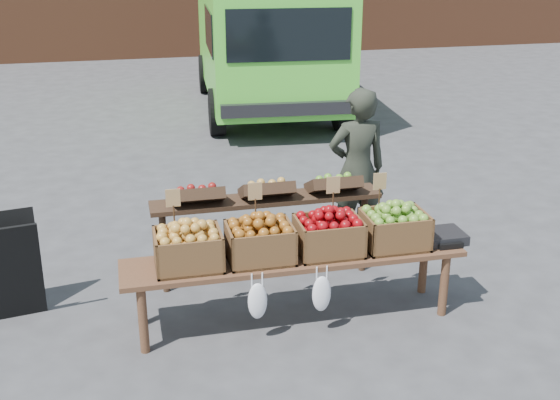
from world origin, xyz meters
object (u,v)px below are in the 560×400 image
object	(u,v)px
crate_golden_apples	(188,250)
crate_russet_pears	(260,243)
crate_red_apples	(329,236)
crate_green_apples	(394,230)
weighing_scale	(442,236)
delivery_van	(266,46)
display_bench	(294,288)
chalkboard_sign	(3,269)
back_table	(267,227)
vendor	(357,169)

from	to	relation	value
crate_golden_apples	crate_russet_pears	xyz separation A→B (m)	(0.55, 0.00, 0.00)
crate_golden_apples	crate_red_apples	size ratio (longest dim) A/B	1.00
crate_green_apples	weighing_scale	bearing A→B (deg)	0.00
crate_golden_apples	delivery_van	bearing A→B (deg)	73.30
display_bench	crate_russet_pears	xyz separation A→B (m)	(-0.28, 0.00, 0.42)
crate_golden_apples	crate_russet_pears	distance (m)	0.55
display_bench	crate_russet_pears	bearing A→B (deg)	180.00
delivery_van	crate_green_apples	bearing A→B (deg)	-89.55
chalkboard_sign	crate_golden_apples	world-z (taller)	chalkboard_sign
back_table	crate_russet_pears	bearing A→B (deg)	-106.09
crate_russet_pears	chalkboard_sign	bearing A→B (deg)	163.98
vendor	chalkboard_sign	size ratio (longest dim) A/B	1.83
display_bench	crate_golden_apples	world-z (taller)	crate_golden_apples
weighing_scale	chalkboard_sign	bearing A→B (deg)	170.80
weighing_scale	crate_red_apples	bearing A→B (deg)	-180.00
back_table	weighing_scale	xyz separation A→B (m)	(1.32, -0.72, 0.09)
crate_russet_pears	crate_red_apples	bearing A→B (deg)	0.00
chalkboard_sign	display_bench	distance (m)	2.32
back_table	crate_green_apples	bearing A→B (deg)	-38.90
vendor	crate_golden_apples	world-z (taller)	vendor
vendor	display_bench	size ratio (longest dim) A/B	0.59
chalkboard_sign	back_table	distance (m)	2.18
chalkboard_sign	back_table	world-z (taller)	back_table
crate_russet_pears	crate_red_apples	xyz separation A→B (m)	(0.55, 0.00, 0.00)
crate_russet_pears	crate_green_apples	world-z (taller)	same
chalkboard_sign	crate_golden_apples	size ratio (longest dim) A/B	1.74
crate_russet_pears	weighing_scale	size ratio (longest dim) A/B	1.47
vendor	crate_green_apples	world-z (taller)	vendor
chalkboard_sign	display_bench	world-z (taller)	chalkboard_sign
back_table	chalkboard_sign	bearing A→B (deg)	-175.95
display_bench	delivery_van	bearing A→B (deg)	79.60
crate_golden_apples	crate_red_apples	bearing A→B (deg)	0.00
chalkboard_sign	crate_russet_pears	size ratio (longest dim) A/B	1.74
delivery_van	crate_golden_apples	world-z (taller)	delivery_van
back_table	crate_russet_pears	xyz separation A→B (m)	(-0.21, -0.72, 0.19)
display_bench	crate_russet_pears	world-z (taller)	crate_russet_pears
weighing_scale	crate_green_apples	bearing A→B (deg)	-180.00
chalkboard_sign	weighing_scale	xyz separation A→B (m)	(3.50, -0.57, 0.17)
chalkboard_sign	crate_golden_apples	xyz separation A→B (m)	(1.42, -0.57, 0.27)
vendor	crate_russet_pears	bearing A→B (deg)	44.52
delivery_van	crate_golden_apples	bearing A→B (deg)	-102.41
chalkboard_sign	crate_russet_pears	bearing A→B (deg)	-25.68
vendor	weighing_scale	xyz separation A→B (m)	(0.31, -1.27, -0.19)
chalkboard_sign	back_table	xyz separation A→B (m)	(2.18, 0.15, 0.08)
chalkboard_sign	crate_green_apples	bearing A→B (deg)	-20.09
crate_golden_apples	weighing_scale	distance (m)	2.08
delivery_van	crate_golden_apples	xyz separation A→B (m)	(-2.13, -7.08, -0.40)
display_bench	weighing_scale	distance (m)	1.29
back_table	crate_green_apples	size ratio (longest dim) A/B	4.20
crate_russet_pears	crate_green_apples	xyz separation A→B (m)	(1.10, 0.00, 0.00)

